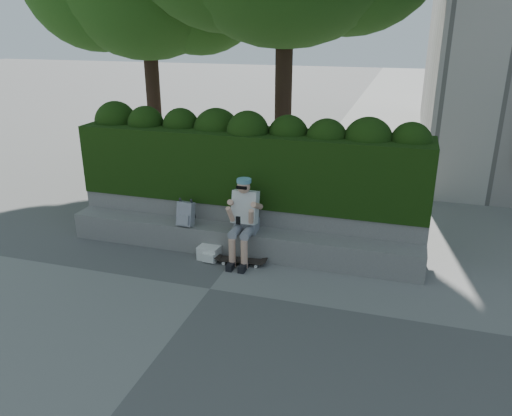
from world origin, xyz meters
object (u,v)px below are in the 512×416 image
(backpack_plaid, at_px, (186,214))
(backpack_ground, at_px, (209,253))
(person, at_px, (244,217))
(skateboard, at_px, (241,260))

(backpack_plaid, bearing_deg, backpack_ground, -20.39)
(backpack_plaid, xyz_separation_m, backpack_ground, (0.50, -0.24, -0.54))
(person, xyz_separation_m, backpack_plaid, (-1.06, 0.08, -0.10))
(backpack_plaid, relative_size, backpack_ground, 1.18)
(person, xyz_separation_m, skateboard, (-0.01, -0.18, -0.69))
(person, height_order, skateboard, person)
(backpack_plaid, bearing_deg, person, 0.53)
(backpack_plaid, distance_m, backpack_ground, 0.77)
(skateboard, height_order, backpack_ground, backpack_ground)
(skateboard, height_order, backpack_plaid, backpack_plaid)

